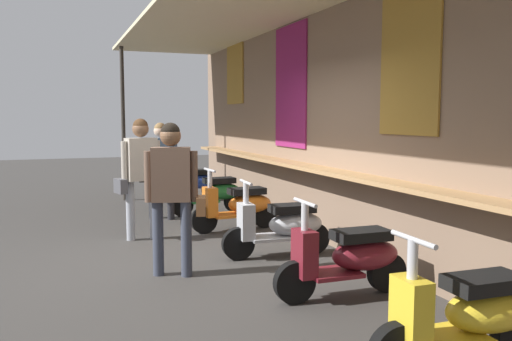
{
  "coord_description": "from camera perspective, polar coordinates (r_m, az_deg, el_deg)",
  "views": [
    {
      "loc": [
        5.92,
        -1.54,
        1.74
      ],
      "look_at": [
        -1.74,
        1.39,
        0.9
      ],
      "focal_mm": 36.92,
      "sensor_mm": 36.0,
      "label": 1
    }
  ],
  "objects": [
    {
      "name": "scooter_yellow",
      "position": [
        4.02,
        22.2,
        -14.23
      ],
      "size": [
        0.46,
        1.4,
        0.97
      ],
      "rotation": [
        0.0,
        0.0,
        -1.61
      ],
      "color": "gold",
      "rests_on": "ground_plane"
    },
    {
      "name": "shopper_passing",
      "position": [
        9.05,
        -10.38,
        1.03
      ],
      "size": [
        0.33,
        0.66,
        1.64
      ],
      "rotation": [
        0.0,
        0.0,
        -0.15
      ],
      "color": "#232328",
      "rests_on": "ground_plane"
    },
    {
      "name": "shopper_browsing",
      "position": [
        5.76,
        -9.01,
        -1.38
      ],
      "size": [
        0.36,
        0.67,
        1.68
      ],
      "rotation": [
        0.0,
        0.0,
        2.87
      ],
      "color": "#383D4C",
      "rests_on": "ground_plane"
    },
    {
      "name": "market_stall_facade",
      "position": [
        6.82,
        9.03,
        7.01
      ],
      "size": [
        12.48,
        2.45,
        3.4
      ],
      "color": "#7F6651",
      "rests_on": "ground_plane"
    },
    {
      "name": "scooter_green",
      "position": [
        9.47,
        -4.67,
        -2.39
      ],
      "size": [
        0.47,
        1.4,
        0.97
      ],
      "rotation": [
        0.0,
        0.0,
        -1.52
      ],
      "color": "#237533",
      "rests_on": "ground_plane"
    },
    {
      "name": "scooter_blue",
      "position": [
        11.01,
        -7.02,
        -1.26
      ],
      "size": [
        0.5,
        1.4,
        0.97
      ],
      "rotation": [
        0.0,
        0.0,
        -1.65
      ],
      "color": "#233D9E",
      "rests_on": "ground_plane"
    },
    {
      "name": "scooter_silver",
      "position": [
        6.6,
        2.95,
        -5.98
      ],
      "size": [
        0.48,
        1.4,
        0.97
      ],
      "rotation": [
        0.0,
        0.0,
        -1.63
      ],
      "color": "#B2B5BA",
      "rests_on": "ground_plane"
    },
    {
      "name": "scooter_orange",
      "position": [
        8.1,
        -1.77,
        -3.77
      ],
      "size": [
        0.48,
        1.4,
        0.97
      ],
      "rotation": [
        0.0,
        0.0,
        -1.51
      ],
      "color": "orange",
      "rests_on": "ground_plane"
    },
    {
      "name": "scooter_maroon",
      "position": [
        5.22,
        10.14,
        -9.24
      ],
      "size": [
        0.46,
        1.4,
        0.97
      ],
      "rotation": [
        0.0,
        0.0,
        -1.6
      ],
      "color": "maroon",
      "rests_on": "ground_plane"
    },
    {
      "name": "ground_plane",
      "position": [
        6.36,
        -6.21,
        -10.07
      ],
      "size": [
        34.95,
        34.95,
        0.0
      ],
      "primitive_type": "plane",
      "color": "#383533"
    },
    {
      "name": "shopper_with_handbag",
      "position": [
        7.57,
        -12.42,
        0.49
      ],
      "size": [
        0.39,
        0.67,
        1.72
      ],
      "rotation": [
        0.0,
        0.0,
        0.27
      ],
      "color": "#999EA8",
      "rests_on": "ground_plane"
    }
  ]
}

